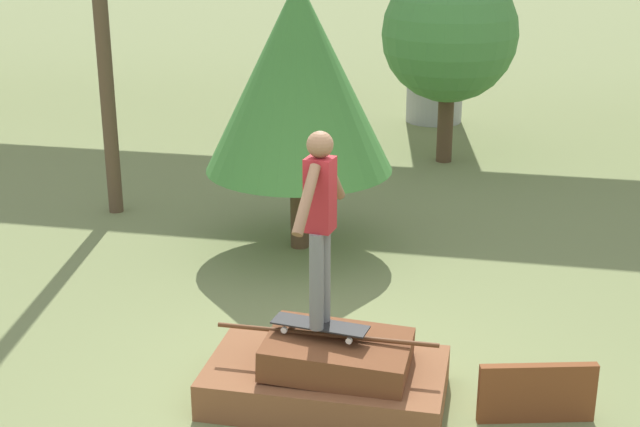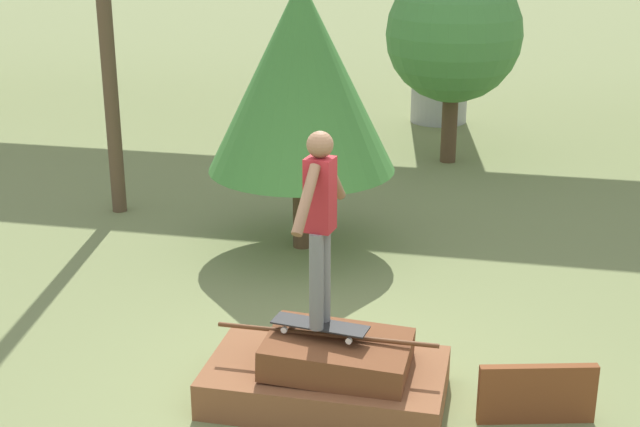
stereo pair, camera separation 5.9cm
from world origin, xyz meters
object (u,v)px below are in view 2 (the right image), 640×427
tree_behind_left (301,77)px  skateboard (320,325)px  skater (320,216)px  tree_behind_right (454,35)px

tree_behind_left → skateboard: bearing=-74.2°
skateboard → tree_behind_left: size_ratio=0.26×
skater → tree_behind_right: tree_behind_right is taller
skater → tree_behind_left: (-1.01, 3.55, 0.45)m
tree_behind_right → skateboard: bearing=-93.4°
skateboard → tree_behind_left: 3.96m
skater → tree_behind_right: bearing=86.6°
skateboard → tree_behind_left: bearing=105.8°
tree_behind_right → skater: bearing=-93.4°
tree_behind_left → tree_behind_right: size_ratio=1.03×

